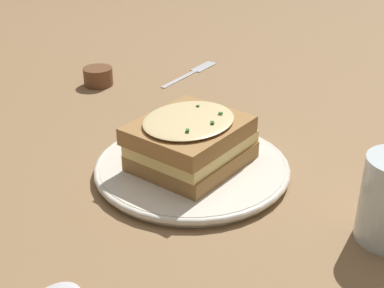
{
  "coord_description": "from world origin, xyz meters",
  "views": [
    {
      "loc": [
        0.37,
        -0.49,
        0.36
      ],
      "look_at": [
        -0.02,
        -0.03,
        0.04
      ],
      "focal_mm": 50.0,
      "sensor_mm": 36.0,
      "label": 1
    }
  ],
  "objects": [
    {
      "name": "sandwich",
      "position": [
        -0.02,
        -0.03,
        0.05
      ],
      "size": [
        0.13,
        0.15,
        0.07
      ],
      "rotation": [
        0.0,
        0.0,
        4.75
      ],
      "color": "#A37542",
      "rests_on": "dinner_plate"
    },
    {
      "name": "fork",
      "position": [
        -0.27,
        0.28,
        0.0
      ],
      "size": [
        0.03,
        0.17,
        0.0
      ],
      "rotation": [
        0.0,
        0.0,
        0.11
      ],
      "color": "silver",
      "rests_on": "ground_plane"
    },
    {
      "name": "ground_plane",
      "position": [
        0.0,
        0.0,
        0.0
      ],
      "size": [
        2.4,
        2.4,
        0.0
      ],
      "primitive_type": "plane",
      "color": "olive"
    },
    {
      "name": "condiment_pot",
      "position": [
        -0.36,
        0.11,
        0.02
      ],
      "size": [
        0.05,
        0.05,
        0.03
      ],
      "primitive_type": "cylinder",
      "color": "brown",
      "rests_on": "ground_plane"
    },
    {
      "name": "dinner_plate",
      "position": [
        -0.02,
        -0.03,
        0.01
      ],
      "size": [
        0.25,
        0.25,
        0.01
      ],
      "color": "silver",
      "rests_on": "ground_plane"
    }
  ]
}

